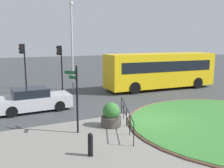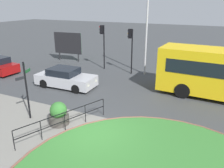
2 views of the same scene
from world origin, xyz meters
name	(u,v)px [view 1 (image 1 of 2)]	position (x,y,z in m)	size (l,w,h in m)	color
ground	(147,121)	(0.00, 0.00, 0.00)	(120.00, 120.00, 0.00)	#3D3F42
sidewalk_paving	(174,134)	(0.00, -2.17, 0.01)	(32.00, 7.66, 0.02)	gray
signpost_directional	(76,94)	(-3.92, -0.05, 1.84)	(0.48, 1.07, 3.16)	black
bollard_foreground	(90,144)	(-4.24, -2.59, 0.46)	(0.20, 0.20, 0.91)	black
railing_grass_edge	(126,114)	(-1.43, -0.29, 0.64)	(1.90, 4.54, 0.98)	black
bus_yellow	(160,70)	(6.32, 7.34, 1.70)	(10.16, 3.09, 3.15)	yellow
car_near_lane	(33,100)	(-5.11, 4.82, 0.66)	(4.48, 2.00, 1.41)	#B7B7BC
traffic_light_near	(23,58)	(-4.89, 10.36, 2.94)	(0.49, 0.30, 4.02)	black
traffic_light_far	(60,58)	(-2.02, 10.00, 2.83)	(0.49, 0.27, 3.86)	black
lamppost_tall	(72,43)	(-0.81, 10.41, 4.04)	(0.32, 0.32, 7.51)	#B7B7BC
planter_near_signpost	(111,116)	(-2.08, 0.10, 0.55)	(1.01, 1.01, 1.22)	#47423D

